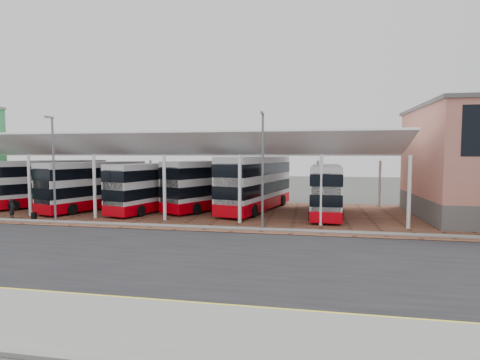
{
  "coord_description": "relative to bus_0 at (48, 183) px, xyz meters",
  "views": [
    {
      "loc": [
        5.11,
        -19.08,
        5.27
      ],
      "look_at": [
        0.04,
        8.4,
        3.32
      ],
      "focal_mm": 28.0,
      "sensor_mm": 36.0,
      "label": 1
    }
  ],
  "objects": [
    {
      "name": "road",
      "position": [
        20.6,
        -15.18,
        -2.32
      ],
      "size": [
        120.0,
        14.0,
        0.02
      ],
      "primitive_type": "cube",
      "color": "black",
      "rests_on": "ground"
    },
    {
      "name": "sidewalk",
      "position": [
        20.6,
        -23.18,
        -2.26
      ],
      "size": [
        120.0,
        4.0,
        0.14
      ],
      "primitive_type": "cube",
      "color": "slate",
      "rests_on": "ground"
    },
    {
      "name": "ground",
      "position": [
        20.6,
        -14.18,
        -2.33
      ],
      "size": [
        140.0,
        140.0,
        0.0
      ],
      "primitive_type": "plane",
      "color": "#40433E"
    },
    {
      "name": "lamp_east",
      "position": [
        22.6,
        -7.9,
        2.03
      ],
      "size": [
        0.16,
        0.9,
        8.07
      ],
      "color": "slate",
      "rests_on": "ground"
    },
    {
      "name": "bus_1",
      "position": [
        5.83,
        -1.11,
        -0.05
      ],
      "size": [
        5.85,
        11.02,
        4.45
      ],
      "rotation": [
        0.0,
        0.0,
        -0.33
      ],
      "color": "silver",
      "rests_on": "forecourt"
    },
    {
      "name": "suitcase",
      "position": [
        4.24,
        -7.29,
        -1.97
      ],
      "size": [
        0.34,
        0.24,
        0.58
      ],
      "primitive_type": "cube",
      "color": "black",
      "rests_on": "forecourt"
    },
    {
      "name": "bus_0",
      "position": [
        0.0,
        0.0,
        0.0
      ],
      "size": [
        8.09,
        10.7,
        4.56
      ],
      "rotation": [
        0.0,
        0.0,
        -0.57
      ],
      "color": "silver",
      "rests_on": "forecourt"
    },
    {
      "name": "yellow_line_near",
      "position": [
        20.6,
        -21.18,
        -2.3
      ],
      "size": [
        120.0,
        0.12,
        0.01
      ],
      "primitive_type": "cube",
      "color": "yellow",
      "rests_on": "road"
    },
    {
      "name": "bus_5",
      "position": [
        27.17,
        -0.7,
        -0.17
      ],
      "size": [
        2.89,
        10.35,
        4.23
      ],
      "rotation": [
        0.0,
        0.0,
        -0.04
      ],
      "color": "silver",
      "rests_on": "forecourt"
    },
    {
      "name": "yellow_line_far",
      "position": [
        20.6,
        -20.88,
        -2.3
      ],
      "size": [
        120.0,
        0.12,
        0.01
      ],
      "primitive_type": "cube",
      "color": "yellow",
      "rests_on": "road"
    },
    {
      "name": "bus_4",
      "position": [
        20.91,
        0.91,
        0.2
      ],
      "size": [
        5.57,
        12.36,
        4.96
      ],
      "rotation": [
        0.0,
        0.0,
        -0.24
      ],
      "color": "silver",
      "rests_on": "forecourt"
    },
    {
      "name": "bus_2",
      "position": [
        11.73,
        -0.89,
        -0.11
      ],
      "size": [
        5.16,
        10.81,
        4.35
      ],
      "rotation": [
        0.0,
        0.0,
        -0.27
      ],
      "color": "silver",
      "rests_on": "forecourt"
    },
    {
      "name": "bus_3",
      "position": [
        16.74,
        1.08,
        -0.0
      ],
      "size": [
        7.33,
        11.0,
        4.56
      ],
      "rotation": [
        0.0,
        0.0,
        -0.48
      ],
      "color": "silver",
      "rests_on": "forecourt"
    },
    {
      "name": "forecourt",
      "position": [
        22.6,
        -1.18,
        -2.3
      ],
      "size": [
        72.0,
        16.0,
        0.06
      ],
      "primitive_type": "cube",
      "color": "brown",
      "rests_on": "ground"
    },
    {
      "name": "lamp_west",
      "position": [
        6.6,
        -7.9,
        2.03
      ],
      "size": [
        0.16,
        0.9,
        8.07
      ],
      "color": "slate",
      "rests_on": "ground"
    },
    {
      "name": "canopy",
      "position": [
        14.6,
        -0.24,
        3.47
      ],
      "size": [
        37.0,
        11.63,
        7.07
      ],
      "color": "white",
      "rests_on": "ground"
    },
    {
      "name": "pedestrian",
      "position": [
        2.24,
        -7.24,
        -1.45
      ],
      "size": [
        0.56,
        0.69,
        1.63
      ],
      "primitive_type": "imported",
      "rotation": [
        0.0,
        0.0,
        1.9
      ],
      "color": "black",
      "rests_on": "forecourt"
    },
    {
      "name": "north_kerb",
      "position": [
        20.6,
        -7.98,
        -2.26
      ],
      "size": [
        120.0,
        0.8,
        0.14
      ],
      "primitive_type": "cube",
      "color": "slate",
      "rests_on": "ground"
    }
  ]
}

